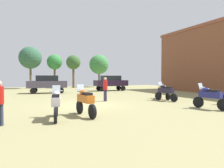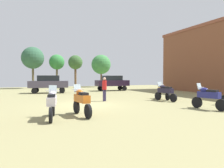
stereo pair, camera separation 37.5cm
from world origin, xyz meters
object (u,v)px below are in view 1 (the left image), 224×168
(motorcycle_2, at_px, (163,91))
(person_2, at_px, (105,87))
(car_1, at_px, (48,83))
(tree_6, at_px, (73,63))
(motorcycle_7, at_px, (85,101))
(motorcycle_3, at_px, (210,96))
(motorcycle_8, at_px, (56,103))
(car_2, at_px, (111,82))
(tree_7, at_px, (55,62))
(tree_3, at_px, (99,65))
(motorcycle_1, at_px, (166,92))
(tree_5, at_px, (30,58))

(motorcycle_2, relative_size, person_2, 1.20)
(car_1, height_order, tree_6, tree_6)
(motorcycle_7, xyz_separation_m, person_2, (3.00, 5.05, 0.34))
(motorcycle_3, bearing_deg, motorcycle_8, 163.70)
(car_2, relative_size, tree_7, 0.77)
(car_1, distance_m, tree_3, 15.41)
(motorcycle_1, distance_m, tree_5, 24.00)
(motorcycle_2, bearing_deg, motorcycle_7, -138.67)
(motorcycle_2, xyz_separation_m, motorcycle_7, (-8.00, -4.56, 0.02))
(motorcycle_7, bearing_deg, person_2, 51.88)
(motorcycle_1, xyz_separation_m, motorcycle_2, (0.60, 1.08, -0.01))
(motorcycle_8, bearing_deg, tree_5, 100.34)
(motorcycle_2, xyz_separation_m, tree_7, (-5.90, 21.44, 3.55))
(motorcycle_7, xyz_separation_m, tree_7, (2.10, 25.99, 3.52))
(motorcycle_1, bearing_deg, car_1, 113.47)
(motorcycle_1, xyz_separation_m, tree_3, (2.56, 22.45, 3.35))
(motorcycle_3, bearing_deg, tree_7, 88.67)
(motorcycle_7, distance_m, tree_5, 25.70)
(motorcycle_3, distance_m, tree_6, 25.46)
(motorcycle_7, xyz_separation_m, tree_5, (-1.68, 25.32, 4.07))
(car_2, bearing_deg, motorcycle_1, 177.92)
(motorcycle_1, relative_size, tree_6, 0.40)
(motorcycle_3, bearing_deg, person_2, 113.21)
(motorcycle_7, height_order, tree_7, tree_7)
(car_2, bearing_deg, person_2, 155.39)
(motorcycle_8, xyz_separation_m, car_1, (1.17, 14.93, 0.44))
(motorcycle_8, bearing_deg, person_2, 59.81)
(car_2, xyz_separation_m, tree_7, (-5.83, 10.38, 3.09))
(motorcycle_1, height_order, car_1, car_1)
(person_2, bearing_deg, motorcycle_8, -160.25)
(tree_5, height_order, tree_6, tree_5)
(person_2, height_order, tree_6, tree_6)
(motorcycle_7, xyz_separation_m, car_1, (-0.22, 14.72, 0.44))
(motorcycle_2, bearing_deg, tree_6, 110.67)
(tree_3, bearing_deg, motorcycle_2, -95.25)
(motorcycle_7, xyz_separation_m, motorcycle_8, (-1.38, -0.21, -0.01))
(motorcycle_3, height_order, motorcycle_8, motorcycle_3)
(motorcycle_7, distance_m, tree_3, 27.97)
(car_1, distance_m, tree_6, 11.24)
(motorcycle_3, relative_size, tree_6, 0.39)
(motorcycle_2, bearing_deg, motorcycle_8, -141.42)
(motorcycle_8, distance_m, tree_5, 25.85)
(car_1, bearing_deg, tree_7, -2.93)
(car_2, bearing_deg, motorcycle_8, 149.91)
(tree_5, bearing_deg, motorcycle_7, -86.20)
(motorcycle_8, relative_size, tree_3, 0.37)
(motorcycle_7, relative_size, tree_6, 0.40)
(motorcycle_2, height_order, car_2, car_2)
(motorcycle_1, bearing_deg, person_2, 149.71)
(motorcycle_2, xyz_separation_m, motorcycle_3, (-0.84, -5.40, 0.02))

